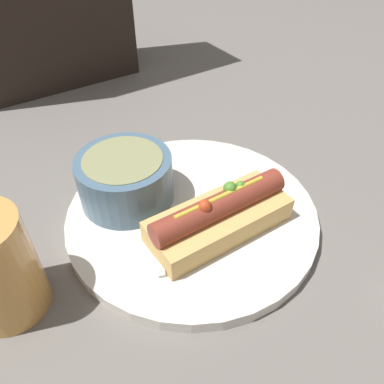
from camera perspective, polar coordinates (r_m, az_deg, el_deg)
name	(u,v)px	position (r m, az deg, el deg)	size (l,w,h in m)	color
ground_plane	(192,218)	(0.46, 0.00, -4.02)	(4.00, 4.00, 0.00)	slate
dinner_plate	(192,214)	(0.45, 0.00, -3.35)	(0.30, 0.30, 0.02)	white
hot_dog	(219,215)	(0.41, 4.17, -3.59)	(0.16, 0.07, 0.06)	#DBAD60
soup_bowl	(125,177)	(0.45, -10.14, 2.27)	(0.11, 0.11, 0.06)	slate
spoon	(150,201)	(0.45, -6.43, -1.35)	(0.07, 0.15, 0.01)	#B7B7BC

